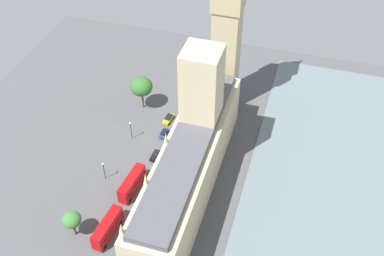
{
  "coord_description": "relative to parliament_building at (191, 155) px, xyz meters",
  "views": [
    {
      "loc": [
        -25.2,
        74.05,
        92.8
      ],
      "look_at": [
        1.0,
        -12.69,
        8.8
      ],
      "focal_mm": 43.69,
      "sensor_mm": 36.0,
      "label": 1
    }
  ],
  "objects": [
    {
      "name": "pedestrian_corner",
      "position": [
        9.62,
        20.98,
        -9.09
      ],
      "size": [
        0.64,
        0.7,
        1.66
      ],
      "rotation": [
        0.0,
        0.0,
        5.72
      ],
      "color": "maroon",
      "rests_on": "ground"
    },
    {
      "name": "plane_tree_under_trees",
      "position": [
        21.33,
        23.29,
        -4.32
      ],
      "size": [
        4.42,
        4.42,
        7.46
      ],
      "color": "brown",
      "rests_on": "ground"
    },
    {
      "name": "car_black_kerbside",
      "position": [
        11.83,
        -5.38,
        -8.96
      ],
      "size": [
        2.07,
        4.29,
        1.74
      ],
      "rotation": [
        0.0,
        0.0,
        -0.07
      ],
      "color": "black",
      "rests_on": "ground"
    },
    {
      "name": "plane_tree_midblock",
      "position": [
        22.81,
        -24.45,
        -1.97
      ],
      "size": [
        6.6,
        6.6,
        10.72
      ],
      "color": "brown",
      "rests_on": "ground"
    },
    {
      "name": "clock_tower",
      "position": [
        0.09,
        -34.14,
        20.03
      ],
      "size": [
        8.29,
        8.29,
        57.71
      ],
      "color": "tan",
      "rests_on": "ground"
    },
    {
      "name": "car_yellow_cab_far_end",
      "position": [
        13.34,
        -20.68,
        -8.95
      ],
      "size": [
        2.22,
        4.83,
        1.74
      ],
      "rotation": [
        0.0,
        0.0,
        -0.11
      ],
      "color": "gold",
      "rests_on": "ground"
    },
    {
      "name": "parliament_building",
      "position": [
        0.0,
        0.0,
        0.0
      ],
      "size": [
        12.22,
        59.37,
        34.93
      ],
      "color": "#CCBA8E",
      "rests_on": "ground"
    },
    {
      "name": "street_lamp_slot_10",
      "position": [
        21.8,
        5.5,
        -5.71
      ],
      "size": [
        0.56,
        0.56,
        5.86
      ],
      "color": "black",
      "rests_on": "ground"
    },
    {
      "name": "street_lamp_opposite_hall",
      "position": [
        20.93,
        -10.57,
        -5.54
      ],
      "size": [
        0.56,
        0.56,
        6.14
      ],
      "color": "black",
      "rests_on": "ground"
    },
    {
      "name": "pedestrian_leading",
      "position": [
        10.01,
        16.39,
        -9.12
      ],
      "size": [
        0.53,
        0.63,
        1.6
      ],
      "rotation": [
        0.0,
        0.0,
        6.06
      ],
      "color": "black",
      "rests_on": "ground"
    },
    {
      "name": "ground_plane",
      "position": [
        1.99,
        2.12,
        -9.84
      ],
      "size": [
        140.67,
        140.67,
        0.0
      ],
      "primitive_type": "plane",
      "color": "#4C4C4F"
    },
    {
      "name": "river_thames",
      "position": [
        -33.4,
        2.12,
        -9.72
      ],
      "size": [
        39.89,
        126.61,
        0.25
      ],
      "primitive_type": "cube",
      "color": "slate",
      "rests_on": "ground"
    },
    {
      "name": "double_decker_bus_trailing",
      "position": [
        13.5,
        7.06,
        -7.21
      ],
      "size": [
        3.62,
        10.71,
        4.75
      ],
      "rotation": [
        0.0,
        0.0,
        3.03
      ],
      "color": "#B20C0F",
      "rests_on": "ground"
    },
    {
      "name": "car_blue_near_tower",
      "position": [
        12.38,
        -14.38,
        -8.95
      ],
      "size": [
        2.11,
        4.33,
        1.74
      ],
      "rotation": [
        0.0,
        0.0,
        3.09
      ],
      "color": "navy",
      "rests_on": "ground"
    },
    {
      "name": "double_decker_bus_by_river_gate",
      "position": [
        13.85,
        21.11,
        -7.21
      ],
      "size": [
        3.59,
        10.7,
        4.75
      ],
      "rotation": [
        0.0,
        0.0,
        -0.1
      ],
      "color": "#B20C0F",
      "rests_on": "ground"
    }
  ]
}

